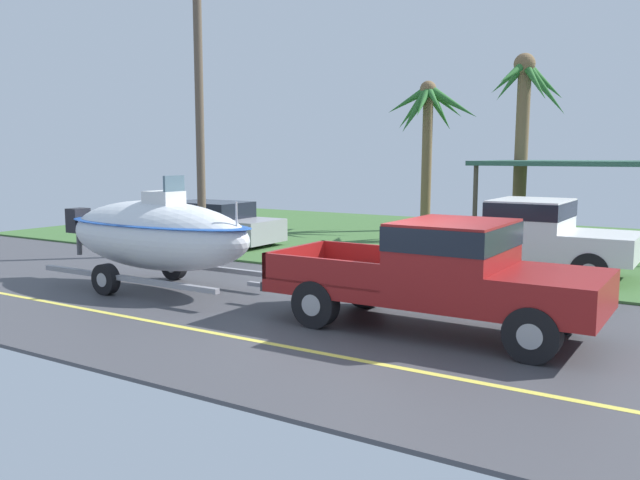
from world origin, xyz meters
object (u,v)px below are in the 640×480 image
object	(u,v)px
parked_sedan_near	(214,224)
palm_tree_near_left	(525,109)
utility_pole	(199,103)
palm_tree_far_right	(428,118)
carport_awning	(593,165)
boat_on_trailer	(156,234)
parked_pickup_background	(529,233)
pickup_truck_towing	(451,271)

from	to	relation	value
parked_sedan_near	palm_tree_near_left	size ratio (longest dim) A/B	0.69
utility_pole	palm_tree_far_right	bearing A→B (deg)	70.64
parked_sedan_near	carport_awning	size ratio (longest dim) A/B	0.68
boat_on_trailer	palm_tree_far_right	world-z (taller)	palm_tree_far_right
carport_awning	utility_pole	size ratio (longest dim) A/B	0.76
parked_sedan_near	parked_pickup_background	bearing A→B (deg)	-1.33
pickup_truck_towing	utility_pole	xyz separation A→B (m)	(-9.12, 4.20, 3.31)
pickup_truck_towing	carport_awning	xyz separation A→B (m)	(0.10, 11.51, 1.54)
pickup_truck_towing	boat_on_trailer	xyz separation A→B (m)	(-6.61, -0.00, 0.16)
boat_on_trailer	parked_pickup_background	xyz separation A→B (m)	(6.34, 5.77, -0.16)
palm_tree_near_left	parked_sedan_near	bearing A→B (deg)	-140.17
palm_tree_near_left	utility_pole	world-z (taller)	utility_pole
pickup_truck_towing	parked_pickup_background	world-z (taller)	parked_pickup_background
carport_awning	parked_pickup_background	bearing A→B (deg)	-93.66
carport_awning	palm_tree_near_left	xyz separation A→B (m)	(-2.40, 1.12, 1.83)
carport_awning	palm_tree_near_left	size ratio (longest dim) A/B	1.02
palm_tree_far_right	carport_awning	bearing A→B (deg)	-14.99
boat_on_trailer	palm_tree_near_left	xyz separation A→B (m)	(4.31, 12.63, 3.21)
parked_pickup_background	parked_sedan_near	bearing A→B (deg)	178.67
parked_sedan_near	utility_pole	size ratio (longest dim) A/B	0.52
boat_on_trailer	carport_awning	size ratio (longest dim) A/B	0.96
pickup_truck_towing	parked_pickup_background	bearing A→B (deg)	92.65
pickup_truck_towing	parked_pickup_background	size ratio (longest dim) A/B	0.99
pickup_truck_towing	carport_awning	world-z (taller)	carport_awning
boat_on_trailer	palm_tree_near_left	size ratio (longest dim) A/B	0.98
palm_tree_far_right	parked_sedan_near	bearing A→B (deg)	-120.90
parked_pickup_background	palm_tree_near_left	bearing A→B (deg)	106.47
carport_awning	palm_tree_far_right	distance (m)	6.51
boat_on_trailer	palm_tree_far_right	distance (m)	13.50
carport_awning	palm_tree_far_right	xyz separation A→B (m)	(-6.07, 1.63, 1.68)
pickup_truck_towing	parked_sedan_near	bearing A→B (deg)	149.61
boat_on_trailer	palm_tree_far_right	size ratio (longest dim) A/B	1.09
pickup_truck_towing	palm_tree_far_right	world-z (taller)	palm_tree_far_right
parked_sedan_near	palm_tree_far_right	world-z (taller)	palm_tree_far_right
carport_awning	parked_sedan_near	bearing A→B (deg)	-151.97
parked_pickup_background	parked_sedan_near	distance (m)	9.98
utility_pole	pickup_truck_towing	bearing A→B (deg)	-24.73
boat_on_trailer	carport_awning	world-z (taller)	carport_awning
pickup_truck_towing	utility_pole	distance (m)	10.57
boat_on_trailer	palm_tree_far_right	xyz separation A→B (m)	(0.64, 13.14, 3.05)
boat_on_trailer	palm_tree_near_left	bearing A→B (deg)	71.15
boat_on_trailer	parked_pickup_background	bearing A→B (deg)	42.32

